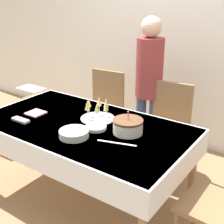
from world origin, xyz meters
TOP-DOWN VIEW (x-y plane):
  - ground_plane at (0.00, 0.00)m, footprint 12.00×12.00m
  - wall_back at (0.00, 1.63)m, footprint 8.00×0.05m
  - dining_table at (0.00, 0.00)m, footprint 1.80×1.01m
  - dining_chair_far_left at (-0.41, 0.82)m, footprint 0.45×0.45m
  - dining_chair_far_right at (0.39, 0.82)m, footprint 0.46×0.46m
  - birthday_cake at (0.39, 0.07)m, footprint 0.24×0.24m
  - champagne_tray at (0.03, 0.16)m, footprint 0.30×0.30m
  - plate_stack_main at (0.09, -0.22)m, footprint 0.23×0.23m
  - plate_stack_dessert at (0.14, -0.01)m, footprint 0.17×0.17m
  - cake_knife at (0.42, -0.12)m, footprint 0.29×0.10m
  - fork_pile at (-0.48, -0.26)m, footprint 0.17×0.06m
  - napkin_pile at (-0.50, -0.07)m, footprint 0.15×0.15m
  - person_standing at (0.09, 0.96)m, footprint 0.28×0.28m
  - high_chair at (-1.28, 0.63)m, footprint 0.33×0.35m
  - gift_bag at (-1.32, 0.11)m, footprint 0.18×0.11m

SIDE VIEW (x-z plane):
  - ground_plane at x=0.00m, z-range 0.00..0.00m
  - gift_bag at x=-1.32m, z-range 0.00..0.23m
  - high_chair at x=-1.28m, z-range 0.13..0.84m
  - dining_chair_far_left at x=-0.41m, z-range 0.05..1.03m
  - dining_chair_far_right at x=0.39m, z-range 0.05..1.03m
  - dining_table at x=0.00m, z-range 0.29..1.06m
  - cake_knife at x=0.42m, z-range 0.77..0.78m
  - napkin_pile at x=-0.50m, z-range 0.77..0.79m
  - fork_pile at x=-0.48m, z-range 0.77..0.79m
  - plate_stack_dessert at x=0.14m, z-range 0.77..0.80m
  - plate_stack_main at x=0.09m, z-range 0.77..0.83m
  - birthday_cake at x=0.39m, z-range 0.74..0.93m
  - champagne_tray at x=0.03m, z-range 0.77..0.95m
  - person_standing at x=0.09m, z-range 0.16..1.74m
  - wall_back at x=0.00m, z-range 0.00..2.70m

